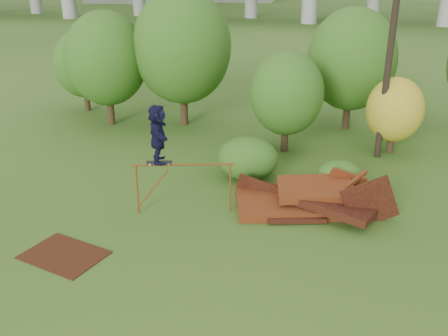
% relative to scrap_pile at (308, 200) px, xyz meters
% --- Properties ---
extents(ground, '(240.00, 240.00, 0.00)m').
position_rel_scrap_pile_xyz_m(ground, '(-2.06, -2.67, -0.36)').
color(ground, '#2D5116').
rests_on(ground, ground).
extents(scrap_pile, '(5.73, 3.21, 2.01)m').
position_rel_scrap_pile_xyz_m(scrap_pile, '(0.00, 0.00, 0.00)').
color(scrap_pile, '#43200C').
rests_on(scrap_pile, ground).
extents(grind_rail, '(3.38, 0.85, 1.79)m').
position_rel_scrap_pile_xyz_m(grind_rail, '(-4.18, -1.04, 0.99)').
color(grind_rail, brown).
rests_on(grind_rail, ground).
extents(skateboard, '(0.88, 0.42, 0.09)m').
position_rel_scrap_pile_xyz_m(skateboard, '(-4.94, -1.22, 1.51)').
color(skateboard, black).
rests_on(skateboard, grind_rail).
extents(skater, '(1.15, 1.90, 1.96)m').
position_rel_scrap_pile_xyz_m(skater, '(-4.94, -1.22, 2.50)').
color(skater, black).
rests_on(skater, skateboard).
extents(flat_plate, '(2.71, 2.28, 0.03)m').
position_rel_scrap_pile_xyz_m(flat_plate, '(-6.95, -4.40, -0.34)').
color(flat_plate, '#3A1A0C').
rests_on(flat_plate, ground).
extents(tree_0, '(4.16, 4.16, 5.87)m').
position_rel_scrap_pile_xyz_m(tree_0, '(-10.64, 7.98, 3.11)').
color(tree_0, black).
rests_on(tree_0, ground).
extents(tree_1, '(4.97, 4.97, 6.92)m').
position_rel_scrap_pile_xyz_m(tree_1, '(-6.83, 8.70, 3.70)').
color(tree_1, black).
rests_on(tree_1, ground).
extents(tree_2, '(3.24, 3.24, 4.56)m').
position_rel_scrap_pile_xyz_m(tree_2, '(-1.29, 5.64, 2.34)').
color(tree_2, black).
rests_on(tree_2, ground).
extents(tree_3, '(4.39, 4.39, 6.09)m').
position_rel_scrap_pile_xyz_m(tree_3, '(1.57, 9.61, 3.20)').
color(tree_3, black).
rests_on(tree_3, ground).
extents(tree_4, '(2.50, 2.50, 3.45)m').
position_rel_scrap_pile_xyz_m(tree_4, '(3.42, 6.36, 1.65)').
color(tree_4, black).
rests_on(tree_4, ground).
extents(tree_6, '(3.29, 3.29, 4.60)m').
position_rel_scrap_pile_xyz_m(tree_6, '(-13.07, 10.25, 2.34)').
color(tree_6, black).
rests_on(tree_6, ground).
extents(shrub_left, '(2.42, 2.24, 1.68)m').
position_rel_scrap_pile_xyz_m(shrub_left, '(-2.49, 2.30, 0.48)').
color(shrub_left, '#1D4913').
rests_on(shrub_left, ground).
extents(shrub_right, '(1.73, 1.59, 1.23)m').
position_rel_scrap_pile_xyz_m(shrub_right, '(1.09, 1.63, 0.26)').
color(shrub_right, '#1D4913').
rests_on(shrub_right, ground).
extents(utility_pole, '(1.40, 0.28, 9.35)m').
position_rel_scrap_pile_xyz_m(utility_pole, '(2.83, 5.72, 4.39)').
color(utility_pole, black).
rests_on(utility_pole, ground).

